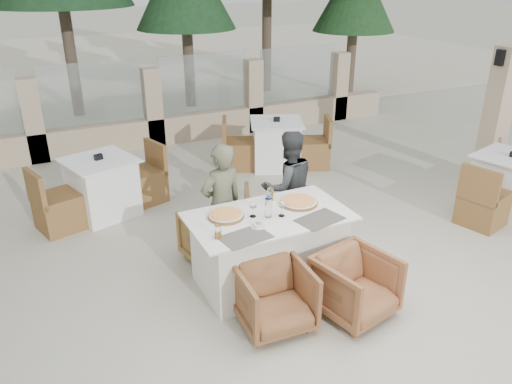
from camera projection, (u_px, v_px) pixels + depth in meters
name	position (u px, v px, depth m)	size (l,w,h in m)	color
ground	(276.00, 276.00, 5.32)	(80.00, 80.00, 0.00)	#BDB6A1
sand_patch	(83.00, 64.00, 16.82)	(30.00, 16.00, 0.01)	beige
perimeter_wall_far	(152.00, 102.00, 8.93)	(10.00, 0.34, 1.60)	tan
lantern_pillar	(497.00, 115.00, 7.38)	(0.34, 0.34, 2.00)	#CCB090
pine_far_right	(355.00, 1.00, 11.89)	(1.98, 1.98, 4.50)	#1E441F
dining_table	(269.00, 249.00, 5.08)	(1.60, 0.90, 0.77)	white
placemat_near_left	(246.00, 237.00, 4.52)	(0.45, 0.30, 0.00)	#5E5750
placemat_near_right	(320.00, 219.00, 4.84)	(0.45, 0.30, 0.00)	#514C45
pizza_left	(226.00, 215.00, 4.87)	(0.35, 0.35, 0.05)	orange
pizza_right	(299.00, 202.00, 5.15)	(0.39, 0.39, 0.05)	orange
water_bottle	(268.00, 206.00, 4.84)	(0.07, 0.07, 0.23)	#AACBE0
wine_glass_centre	(253.00, 208.00, 4.86)	(0.08, 0.08, 0.18)	white
wine_glass_near	(282.00, 208.00, 4.87)	(0.08, 0.08, 0.18)	white
beer_glass_left	(218.00, 232.00, 4.48)	(0.06, 0.06, 0.13)	orange
beer_glass_right	(270.00, 194.00, 5.22)	(0.07, 0.07, 0.13)	gold
olive_dish	(259.00, 225.00, 4.70)	(0.11, 0.11, 0.04)	silver
armchair_far_left	(215.00, 236.00, 5.50)	(0.63, 0.64, 0.59)	olive
armchair_far_right	(276.00, 217.00, 5.84)	(0.72, 0.74, 0.67)	brown
armchair_near_left	(274.00, 297.00, 4.48)	(0.63, 0.65, 0.59)	brown
armchair_near_right	(356.00, 286.00, 4.63)	(0.65, 0.67, 0.61)	#935A35
diner_left	(222.00, 205.00, 5.33)	(0.50, 0.33, 1.37)	#585A41
diner_right	(288.00, 187.00, 5.79)	(0.66, 0.51, 1.35)	#36383A
bg_table_a	(103.00, 187.00, 6.50)	(1.64, 0.82, 0.77)	white
bg_table_b	(276.00, 144.00, 8.06)	(1.64, 0.82, 0.77)	white
bg_table_c	(507.00, 184.00, 6.60)	(1.64, 0.82, 0.77)	silver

